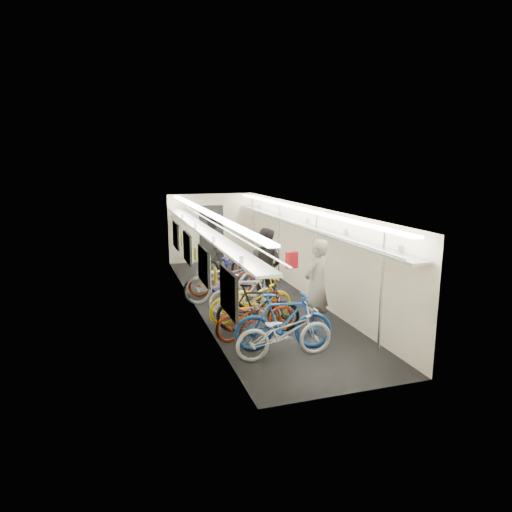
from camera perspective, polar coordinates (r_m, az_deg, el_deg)
train_car_shell at (r=11.94m, az=-3.03°, el=2.82°), size 10.00×10.00×10.00m
bicycle_0 at (r=8.35m, az=3.58°, el=-9.52°), size 1.83×0.65×0.96m
bicycle_1 at (r=8.64m, az=3.47°, el=-8.21°), size 1.93×0.86×1.12m
bicycle_2 at (r=9.26m, az=-0.07°, el=-7.47°), size 1.83×0.90×0.92m
bicycle_3 at (r=9.52m, az=0.24°, el=-6.50°), size 1.81×1.00×1.05m
bicycle_4 at (r=10.12m, az=-0.62°, el=-5.49°), size 1.98×0.82×1.02m
bicycle_5 at (r=10.54m, az=-1.39°, el=-4.85°), size 1.72×0.76×1.00m
bicycle_6 at (r=11.61m, az=-3.88°, el=-2.95°), size 2.19×0.86×1.13m
bicycle_7 at (r=12.62m, az=-2.93°, el=-2.14°), size 1.65×1.01×0.96m
bicycle_8 at (r=12.15m, az=-4.37°, el=-2.80°), size 1.77×0.67×0.92m
bicycle_9 at (r=13.79m, az=-3.89°, el=-0.88°), size 1.68×0.60×0.99m
passenger_near at (r=9.68m, az=7.56°, el=-3.55°), size 0.84×0.76×1.94m
passenger_mid at (r=11.41m, az=1.12°, el=-1.19°), size 1.17×1.15×1.91m
backpack at (r=10.53m, az=4.50°, el=-0.50°), size 0.27×0.17×0.38m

